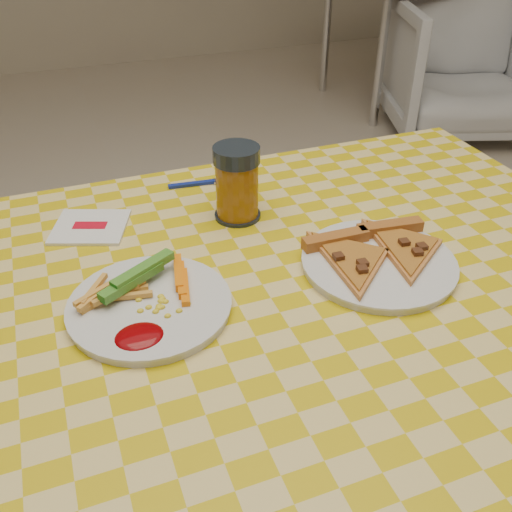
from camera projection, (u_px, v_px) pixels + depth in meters
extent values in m
cylinder|color=silver|center=(403.00, 288.00, 1.52)|extent=(0.06, 0.06, 0.71)
cube|color=brown|center=(262.00, 298.00, 0.89)|extent=(1.20, 0.80, 0.04)
cylinder|color=silver|center=(380.00, 65.00, 3.22)|extent=(0.06, 0.06, 0.71)
cylinder|color=silver|center=(505.00, 50.00, 3.48)|extent=(0.06, 0.06, 0.71)
cylinder|color=silver|center=(326.00, 37.00, 3.75)|extent=(0.06, 0.06, 0.71)
cylinder|color=silver|center=(438.00, 26.00, 4.01)|extent=(0.06, 0.06, 0.71)
cylinder|color=silver|center=(150.00, 307.00, 0.82)|extent=(0.28, 0.28, 0.01)
cylinder|color=silver|center=(378.00, 264.00, 0.91)|extent=(0.26, 0.26, 0.01)
cube|color=#0E5A10|center=(138.00, 275.00, 0.83)|extent=(0.11, 0.09, 0.02)
cube|color=orange|center=(181.00, 280.00, 0.85)|extent=(0.07, 0.09, 0.02)
ellipsoid|color=#750206|center=(139.00, 337.00, 0.76)|extent=(0.07, 0.06, 0.01)
cube|color=#A76825|center=(336.00, 240.00, 0.94)|extent=(0.11, 0.03, 0.02)
cube|color=#A76825|center=(390.00, 228.00, 0.97)|extent=(0.12, 0.04, 0.02)
cylinder|color=black|center=(238.00, 215.00, 1.04)|extent=(0.08, 0.08, 0.01)
cylinder|color=brown|center=(237.00, 190.00, 1.02)|extent=(0.08, 0.08, 0.11)
cylinder|color=black|center=(236.00, 155.00, 0.98)|extent=(0.08, 0.08, 0.03)
cube|color=silver|center=(90.00, 227.00, 1.01)|extent=(0.16, 0.15, 0.01)
cube|color=red|center=(90.00, 225.00, 1.01)|extent=(0.06, 0.04, 0.00)
cube|color=navy|center=(191.00, 184.00, 1.14)|extent=(0.09, 0.02, 0.01)
cube|color=silver|center=(224.00, 180.00, 1.16)|extent=(0.04, 0.02, 0.00)
imported|color=brown|center=(465.00, 62.00, 3.13)|extent=(0.97, 0.94, 0.80)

